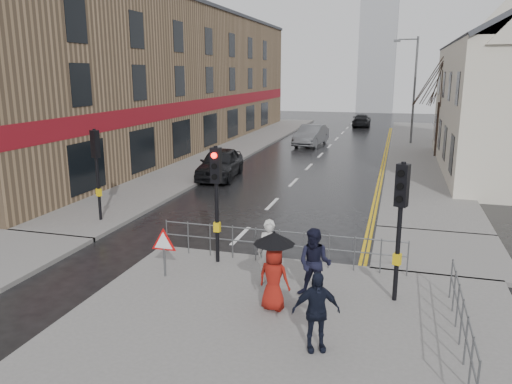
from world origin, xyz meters
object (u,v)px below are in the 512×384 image
Objects in this scene: pedestrian_d at (316,311)px; car_parked at (220,163)px; pedestrian_a at (269,252)px; pedestrian_b at (315,263)px; car_mid at (311,135)px; pedestrian_with_umbrella at (274,266)px.

pedestrian_d reaches higher than car_parked.
pedestrian_d is at bearing -58.63° from pedestrian_a.
pedestrian_b reaches higher than pedestrian_d.
pedestrian_b is 0.36× the size of car_mid.
pedestrian_a is 1.35m from pedestrian_b.
pedestrian_a is at bearing -70.86° from car_parked.
car_mid is (-5.16, 29.24, -0.17)m from pedestrian_d.
pedestrian_d is at bearing -50.25° from pedestrian_with_umbrella.
car_mid is (-4.75, 26.88, -0.22)m from pedestrian_b.
pedestrian_a is 0.99× the size of pedestrian_b.
pedestrian_d is 0.34× the size of car_mid.
pedestrian_a reaches higher than pedestrian_d.
car_mid is at bearing 78.95° from pedestrian_d.
pedestrian_with_umbrella is (0.47, -1.39, 0.21)m from pedestrian_a.
pedestrian_a is 1.05× the size of pedestrian_d.
pedestrian_b is 1.22m from pedestrian_with_umbrella.
pedestrian_d is at bearing -69.84° from car_parked.
pedestrian_with_umbrella is at bearing -70.57° from pedestrian_a.
pedestrian_b is at bearing -73.64° from car_mid.
pedestrian_b is 1.06× the size of pedestrian_d.
car_parked is at bearing 126.22° from pedestrian_b.
pedestrian_with_umbrella is at bearing -75.56° from car_mid.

